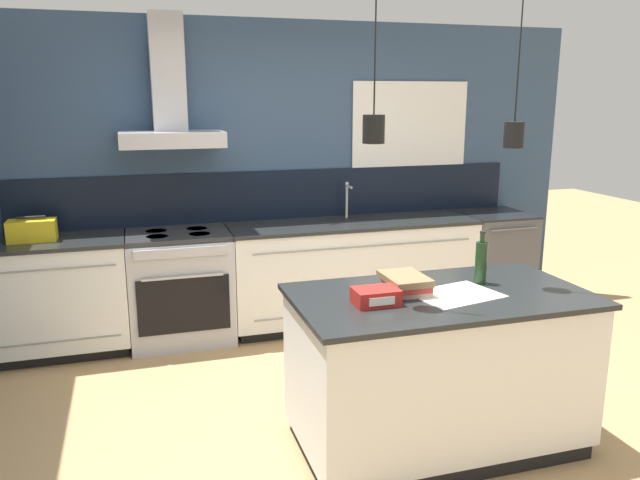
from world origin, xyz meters
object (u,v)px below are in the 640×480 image
object	(u,v)px
red_supply_box	(376,296)
yellow_toolbox	(32,230)
book_stack	(406,283)
dishwasher	(491,260)
oven_range	(180,287)
bottle_on_island	(481,262)

from	to	relation	value
red_supply_box	yellow_toolbox	bearing A→B (deg)	132.32
book_stack	dishwasher	bearing A→B (deg)	47.63
dishwasher	book_stack	bearing A→B (deg)	-132.37
oven_range	bottle_on_island	distance (m)	2.56
dishwasher	yellow_toolbox	distance (m)	3.98
yellow_toolbox	oven_range	bearing A→B (deg)	-0.24
oven_range	yellow_toolbox	size ratio (longest dim) A/B	2.68
dishwasher	bottle_on_island	bearing A→B (deg)	-124.18
dishwasher	book_stack	distance (m)	2.72
oven_range	dishwasher	xyz separation A→B (m)	(2.89, 0.00, 0.00)
oven_range	bottle_on_island	xyz separation A→B (m)	(1.57, -1.93, 0.58)
oven_range	book_stack	bearing A→B (deg)	-61.04
oven_range	dishwasher	distance (m)	2.89
bottle_on_island	dishwasher	bearing A→B (deg)	55.82
book_stack	yellow_toolbox	world-z (taller)	yellow_toolbox
dishwasher	book_stack	size ratio (longest dim) A/B	2.97
bottle_on_island	yellow_toolbox	world-z (taller)	bottle_on_island
red_supply_box	dishwasher	bearing A→B (deg)	46.03
book_stack	red_supply_box	xyz separation A→B (m)	(-0.23, -0.13, -0.01)
bottle_on_island	book_stack	world-z (taller)	bottle_on_island
yellow_toolbox	dishwasher	bearing A→B (deg)	-0.00
oven_range	yellow_toolbox	distance (m)	1.19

